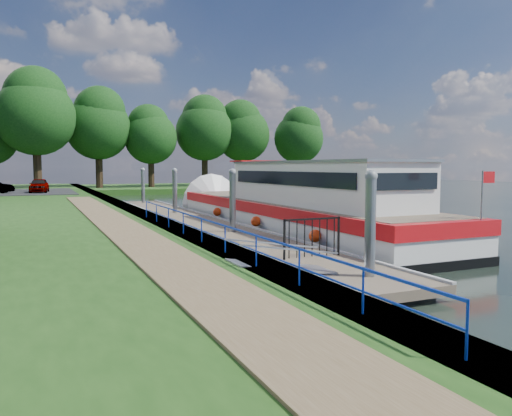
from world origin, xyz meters
name	(u,v)px	position (x,y,z in m)	size (l,w,h in m)	color
ground	(357,288)	(0.00, 0.00, 0.00)	(160.00, 160.00, 0.00)	black
bank_edge	(138,219)	(-2.55, 15.00, 0.39)	(1.10, 90.00, 0.78)	#473D2D
far_bank	(197,188)	(12.00, 52.00, 0.30)	(60.00, 18.00, 0.60)	#1B3E11
footpath	(123,229)	(-4.40, 8.00, 0.80)	(1.60, 40.00, 0.05)	brown
blue_fence	(213,228)	(-2.75, 3.00, 1.31)	(0.04, 18.04, 0.72)	#0C2DBF
pontoon	(199,225)	(0.00, 13.00, 0.18)	(2.50, 30.00, 0.56)	brown
mooring_piles	(199,203)	(0.00, 13.00, 1.28)	(0.30, 27.30, 3.55)	gray
gangway	(282,266)	(-1.85, 0.50, 0.63)	(2.58, 1.00, 0.92)	#A5A8AD
gate_panel	(312,232)	(0.00, 2.20, 1.15)	(1.85, 0.05, 1.15)	black
barge	(284,207)	(3.60, 10.93, 1.09)	(4.36, 21.15, 4.78)	black
horizon_trees	(87,122)	(-1.61, 48.68, 7.95)	(54.38, 10.03, 12.87)	#332316
car_a	(39,185)	(-6.89, 36.11, 1.44)	(1.43, 3.56, 1.21)	#999999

